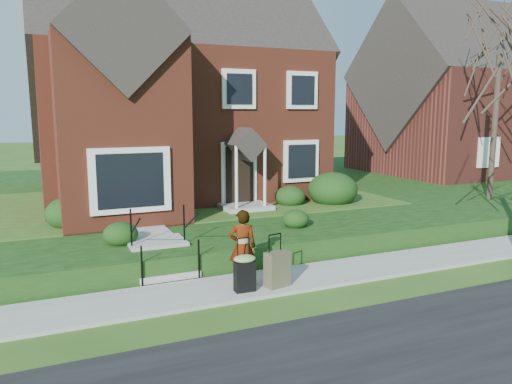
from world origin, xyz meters
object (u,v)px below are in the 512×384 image
woman (242,247)px  suitcase_black (245,271)px  suitcase_olive (277,269)px  front_steps (161,253)px

woman → suitcase_black: woman is taller
suitcase_black → suitcase_olive: size_ratio=0.99×
front_steps → suitcase_olive: size_ratio=1.73×
front_steps → woman: woman is taller
woman → front_steps: bearing=-32.1°
suitcase_black → suitcase_olive: bearing=0.7°
woman → suitcase_black: size_ratio=1.44×
front_steps → suitcase_olive: (2.04, -2.24, -0.01)m
woman → suitcase_olive: (0.61, -0.50, -0.45)m
front_steps → suitcase_olive: front_steps is taller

